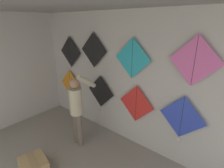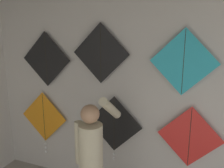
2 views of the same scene
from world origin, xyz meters
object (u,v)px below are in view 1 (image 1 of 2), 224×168
object	(u,v)px
kite_6	(132,59)
shopkeeper	(77,106)
cardboard_box	(34,166)
kite_3	(182,118)
kite_0	(70,85)
kite_7	(195,61)
kite_5	(94,50)
kite_4	(70,52)
kite_2	(136,104)
kite_1	(101,92)

from	to	relation	value
kite_6	shopkeeper	bearing A→B (deg)	-137.72
cardboard_box	kite_3	size ratio (longest dim) A/B	0.61
kite_0	kite_3	size ratio (longest dim) A/B	1.07
shopkeeper	kite_7	bearing A→B (deg)	29.70
kite_0	kite_6	bearing A→B (deg)	0.01
kite_5	shopkeeper	bearing A→B (deg)	-73.89
cardboard_box	kite_4	world-z (taller)	kite_4
kite_4	kite_7	bearing A→B (deg)	0.00
kite_0	kite_4	world-z (taller)	kite_4
kite_3	kite_5	bearing A→B (deg)	179.99
kite_5	cardboard_box	bearing A→B (deg)	-82.10
kite_0	kite_5	size ratio (longest dim) A/B	1.26
kite_2	kite_5	world-z (taller)	kite_5
cardboard_box	kite_0	distance (m)	2.32
cardboard_box	kite_3	world-z (taller)	kite_3
kite_1	kite_6	xyz separation A→B (m)	(0.86, 0.00, 0.92)
kite_1	kite_7	size ratio (longest dim) A/B	1.17
kite_3	kite_7	distance (m)	1.01
shopkeeper	cardboard_box	size ratio (longest dim) A/B	2.88
shopkeeper	kite_5	xyz separation A→B (m)	(-0.22, 0.76, 1.04)
kite_5	kite_1	bearing A→B (deg)	-0.10
kite_6	kite_7	size ratio (longest dim) A/B	1.00
kite_1	kite_2	world-z (taller)	kite_1
shopkeeper	kite_1	size ratio (longest dim) A/B	1.74
shopkeeper	kite_3	xyz separation A→B (m)	(1.89, 0.76, 0.08)
shopkeeper	cardboard_box	xyz separation A→B (m)	(0.03, -1.06, -0.78)
kite_0	kite_6	size ratio (longest dim) A/B	1.26
cardboard_box	kite_1	size ratio (longest dim) A/B	0.61
kite_4	kite_1	bearing A→B (deg)	-0.02
shopkeeper	kite_2	xyz separation A→B (m)	(0.97, 0.76, 0.07)
kite_6	kite_5	bearing A→B (deg)	180.00
cardboard_box	kite_7	xyz separation A→B (m)	(1.92, 1.82, 1.87)
kite_0	kite_6	world-z (taller)	kite_6
shopkeeper	kite_6	world-z (taller)	kite_6
kite_0	kite_2	world-z (taller)	kite_2
cardboard_box	kite_6	size ratio (longest dim) A/B	0.71
kite_5	kite_6	bearing A→B (deg)	0.00
kite_5	kite_2	bearing A→B (deg)	0.00
kite_2	shopkeeper	bearing A→B (deg)	-141.95
kite_4	kite_6	distance (m)	1.92
kite_6	kite_3	bearing A→B (deg)	-0.02
cardboard_box	kite_7	size ratio (longest dim) A/B	0.71
kite_1	kite_4	world-z (taller)	kite_4
kite_3	kite_7	bearing A→B (deg)	0.32
kite_6	kite_1	bearing A→B (deg)	-179.98
cardboard_box	kite_0	size ratio (longest dim) A/B	0.56
kite_1	kite_3	bearing A→B (deg)	0.00
shopkeeper	kite_5	size ratio (longest dim) A/B	2.04
kite_1	kite_7	bearing A→B (deg)	0.01
kite_7	kite_3	bearing A→B (deg)	-179.68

